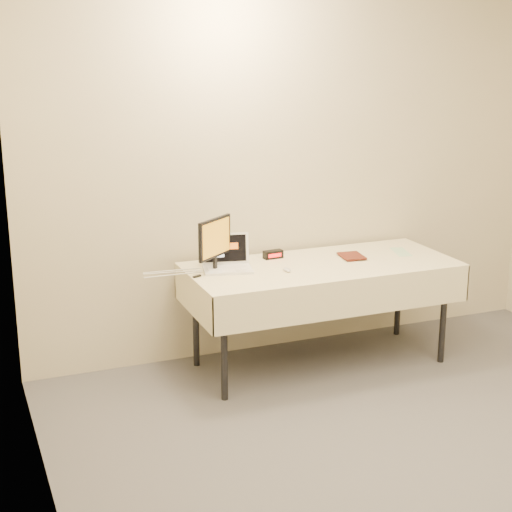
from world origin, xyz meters
name	(u,v)px	position (x,y,z in m)	size (l,w,h in m)	color
back_wall	(295,166)	(0.00, 2.50, 1.35)	(4.00, 0.10, 2.70)	beige
table	(321,272)	(0.00, 2.05, 0.68)	(1.86, 0.81, 0.74)	black
laptop	(227,261)	(-0.64, 2.18, 0.79)	(0.37, 0.33, 0.23)	white
monitor	(215,240)	(-0.74, 2.15, 0.95)	(0.29, 0.23, 0.36)	black
book	(342,244)	(0.19, 2.11, 0.84)	(0.15, 0.02, 0.21)	maroon
alarm_clock	(273,254)	(-0.25, 2.30, 0.77)	(0.14, 0.07, 0.06)	black
clicker	(287,270)	(-0.30, 1.97, 0.75)	(0.04, 0.09, 0.02)	silver
paper_form	(401,252)	(0.68, 2.11, 0.74)	(0.10, 0.25, 0.00)	#B5E4B6
usb_dongle	(197,276)	(-0.89, 2.07, 0.74)	(0.06, 0.02, 0.01)	black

